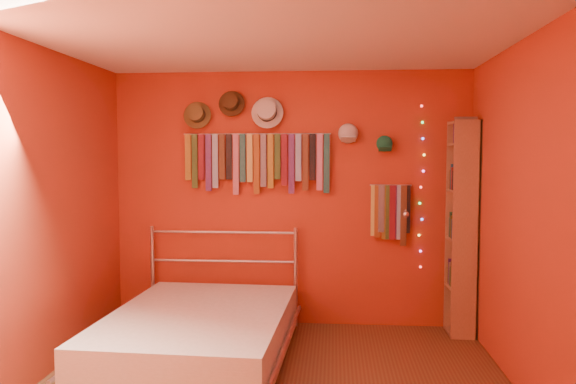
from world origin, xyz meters
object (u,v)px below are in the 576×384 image
(reading_lamp, at_px, (405,214))
(bed, at_px, (199,335))
(bookshelf, at_px, (466,227))
(tie_rack, at_px, (257,159))

(reading_lamp, xyz_separation_m, bed, (-1.76, -0.91, -0.90))
(reading_lamp, bearing_deg, bookshelf, -0.89)
(tie_rack, distance_m, bed, 1.80)
(reading_lamp, distance_m, bed, 2.17)
(reading_lamp, height_order, bed, reading_lamp)
(reading_lamp, relative_size, bookshelf, 0.14)
(bed, bearing_deg, bookshelf, 23.63)
(bookshelf, bearing_deg, tie_rack, 175.52)
(bookshelf, bearing_deg, bed, -158.76)
(tie_rack, bearing_deg, bed, -107.83)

